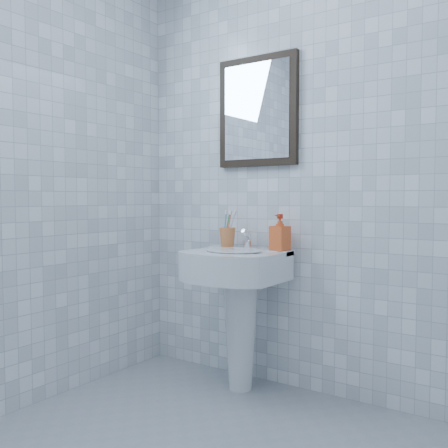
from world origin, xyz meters
The scene contains 6 objects.
wall_back centered at (0.00, 1.20, 1.25)m, with size 2.20×0.02×2.50m, color white.
washbasin centered at (-0.33, 0.98, 0.53)m, with size 0.51×0.37×0.78m.
faucet centered at (-0.33, 1.08, 0.82)m, with size 0.05×0.10×0.11m.
toothbrush_cup centered at (-0.47, 1.07, 0.83)m, with size 0.09×0.09×0.11m, color #CE6E37, non-canonical shape.
soap_dispenser centered at (-0.14, 1.10, 0.87)m, with size 0.09×0.09×0.19m, color red.
wall_mirror centered at (-0.33, 1.18, 1.55)m, with size 0.50×0.04×0.62m.
Camera 1 is at (1.13, -1.29, 1.06)m, focal length 40.00 mm.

